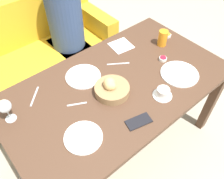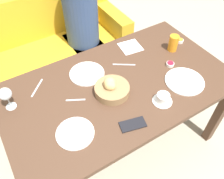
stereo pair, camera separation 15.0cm
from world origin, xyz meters
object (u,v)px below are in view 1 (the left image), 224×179
object	(u,v)px
juice_glass	(163,38)
coffee_cup	(163,93)
bread_basket	(111,88)
seated_person	(68,37)
cell_phone	(139,121)
plate_near_left	(83,137)
napkin	(121,46)
jam_bowl_honey	(168,35)
knife_silver	(118,64)
spoon_coffee	(77,104)
plate_far_center	(83,76)
wine_glass	(5,107)
plate_near_right	(180,74)
jam_bowl_berry	(163,59)
fork_silver	(34,96)
couch	(34,60)

from	to	relation	value
juice_glass	coffee_cup	distance (m)	0.54
bread_basket	juice_glass	world-z (taller)	juice_glass
seated_person	cell_phone	world-z (taller)	seated_person
plate_near_left	napkin	world-z (taller)	plate_near_left
seated_person	jam_bowl_honey	distance (m)	0.95
bread_basket	plate_near_left	bearing A→B (deg)	-155.01
seated_person	knife_silver	distance (m)	0.81
seated_person	cell_phone	distance (m)	1.29
seated_person	spoon_coffee	bearing A→B (deg)	-118.43
plate_far_center	jam_bowl_honey	distance (m)	0.80
spoon_coffee	cell_phone	xyz separation A→B (m)	(0.20, -0.34, 0.00)
wine_glass	cell_phone	size ratio (longest dim) A/B	0.95
jam_bowl_honey	cell_phone	xyz separation A→B (m)	(-0.77, -0.45, -0.01)
spoon_coffee	plate_near_right	bearing A→B (deg)	-19.03
coffee_cup	bread_basket	bearing A→B (deg)	135.39
jam_bowl_berry	spoon_coffee	xyz separation A→B (m)	(-0.72, 0.06, -0.01)
fork_silver	bread_basket	bearing A→B (deg)	-36.48
knife_silver	cell_phone	world-z (taller)	cell_phone
knife_silver	napkin	distance (m)	0.21
juice_glass	coffee_cup	xyz separation A→B (m)	(-0.39, -0.36, -0.04)
jam_bowl_honey	napkin	bearing A→B (deg)	157.75
fork_silver	knife_silver	size ratio (longest dim) A/B	0.88
plate_near_right	wine_glass	bearing A→B (deg)	159.26
coffee_cup	jam_bowl_berry	distance (m)	0.35
bread_basket	juice_glass	distance (m)	0.64
plate_far_center	wine_glass	bearing A→B (deg)	-178.75
jam_bowl_berry	napkin	bearing A→B (deg)	110.44
plate_near_left	coffee_cup	world-z (taller)	coffee_cup
plate_near_left	napkin	bearing A→B (deg)	34.28
juice_glass	plate_far_center	bearing A→B (deg)	171.47
seated_person	plate_near_right	distance (m)	1.18
plate_near_left	knife_silver	bearing A→B (deg)	31.49
couch	spoon_coffee	bearing A→B (deg)	-97.93
napkin	cell_phone	bearing A→B (deg)	-123.57
seated_person	coffee_cup	bearing A→B (deg)	-91.56
plate_near_right	cell_phone	size ratio (longest dim) A/B	1.60
seated_person	plate_near_right	size ratio (longest dim) A/B	4.70
jam_bowl_honey	wine_glass	bearing A→B (deg)	177.90
plate_near_right	wine_glass	distance (m)	1.13
juice_glass	wine_glass	distance (m)	1.21
wine_glass	spoon_coffee	size ratio (longest dim) A/B	1.38
jam_bowl_honey	napkin	size ratio (longest dim) A/B	0.32
plate_far_center	napkin	size ratio (longest dim) A/B	1.36
plate_far_center	fork_silver	bearing A→B (deg)	170.50
jam_bowl_honey	spoon_coffee	xyz separation A→B (m)	(-0.97, -0.11, -0.01)
bread_basket	cell_phone	world-z (taller)	bread_basket
spoon_coffee	bread_basket	bearing A→B (deg)	-16.06
plate_far_center	jam_bowl_honey	size ratio (longest dim) A/B	4.24
seated_person	wine_glass	size ratio (longest dim) A/B	7.87
juice_glass	bread_basket	bearing A→B (deg)	-168.05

